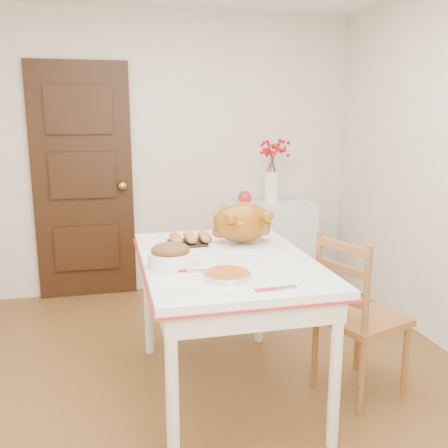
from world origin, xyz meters
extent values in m
cube|color=brown|center=(0.00, 0.00, 0.00)|extent=(3.50, 4.00, 0.00)
cube|color=silver|center=(0.00, 2.00, 1.25)|extent=(3.50, 0.00, 2.50)
cube|color=black|center=(-0.70, 1.97, 1.03)|extent=(0.85, 0.06, 2.06)
cube|color=silver|center=(0.97, 1.78, 0.41)|extent=(0.81, 0.36, 0.81)
sphere|color=red|center=(0.72, 1.78, 0.88)|extent=(0.12, 0.12, 0.12)
cylinder|color=#B24912|center=(0.05, -0.29, 0.86)|extent=(0.26, 0.26, 0.05)
cylinder|color=white|center=(0.22, 0.67, 0.89)|extent=(0.08, 0.08, 0.12)
camera|label=1|loc=(-0.51, -2.59, 1.63)|focal=40.50mm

